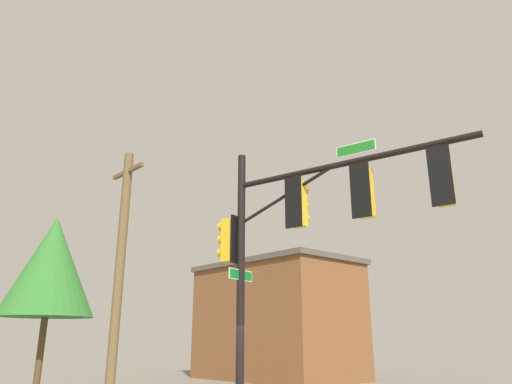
% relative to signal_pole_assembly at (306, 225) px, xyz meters
% --- Properties ---
extents(signal_pole_assembly, '(6.34, 1.98, 6.82)m').
position_rel_signal_pole_assembly_xyz_m(signal_pole_assembly, '(0.00, 0.00, 0.00)').
color(signal_pole_assembly, black).
rests_on(signal_pole_assembly, ground_plane).
extents(utility_pole, '(1.80, 0.29, 7.96)m').
position_rel_signal_pole_assembly_xyz_m(utility_pole, '(-6.30, -1.46, -0.60)').
color(utility_pole, brown).
rests_on(utility_pole, ground_plane).
extents(tree_mid, '(3.40, 3.40, 6.74)m').
position_rel_signal_pole_assembly_xyz_m(tree_mid, '(-11.39, -1.76, 0.14)').
color(tree_mid, '#4F3E20').
rests_on(tree_mid, ground_plane).
extents(brick_building, '(9.55, 5.92, 6.60)m').
position_rel_signal_pole_assembly_xyz_m(brick_building, '(-13.52, 12.20, -1.39)').
color(brick_building, brown).
rests_on(brick_building, ground_plane).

